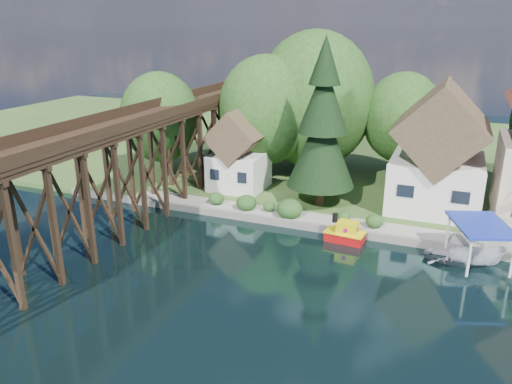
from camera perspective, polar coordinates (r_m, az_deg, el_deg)
ground at (r=33.40m, az=5.51°, el=-9.91°), size 140.00×140.00×0.00m
bank at (r=64.66m, az=14.21°, el=4.20°), size 140.00×52.00×0.50m
seawall at (r=39.67m, az=14.44°, el=-5.11°), size 60.00×0.40×0.62m
promenade at (r=40.63m, az=17.52°, el=-4.48°), size 50.00×2.60×0.06m
trestle_bridge at (r=42.43m, az=-13.33°, el=3.79°), size 4.12×44.18×9.30m
house_left at (r=45.53m, az=20.11°, el=3.88°), size 7.64×8.64×11.02m
shed at (r=48.27m, az=-1.96°, el=4.24°), size 5.09×5.40×7.85m
bg_trees at (r=50.69m, az=13.85°, el=8.42°), size 49.90×13.30×10.57m
shrubs at (r=42.18m, az=3.18°, el=-1.68°), size 15.76×2.47×1.70m
conifer at (r=43.33m, az=7.62°, el=7.42°), size 5.94×5.94×14.62m
tugboat at (r=38.98m, az=10.20°, el=-4.69°), size 3.12×1.91×2.16m
boat_white_a at (r=37.96m, az=21.48°, el=-6.86°), size 4.27×3.40×0.79m
boat_canopy at (r=37.58m, az=24.01°, el=-5.87°), size 4.79×5.74×3.15m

